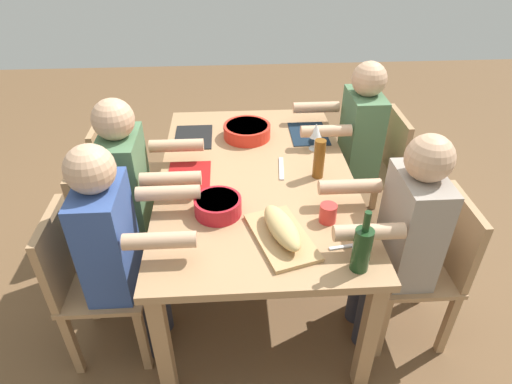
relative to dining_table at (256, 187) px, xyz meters
name	(u,v)px	position (x,y,z in m)	size (l,w,h in m)	color
ground_plane	(256,272)	(0.00, 0.00, -0.66)	(8.00, 8.00, 0.00)	brown
dining_table	(256,187)	(0.00, 0.00, 0.00)	(1.69, 1.05, 0.74)	#A87F56
chair_far_center	(108,218)	(0.00, 0.85, -0.18)	(0.40, 0.40, 0.85)	#A87F56
diner_far_center	(134,186)	(0.00, 0.66, 0.04)	(0.41, 0.53, 1.20)	#2D2D38
chair_far_right	(123,175)	(0.46, 0.85, -0.18)	(0.40, 0.40, 0.85)	#A87F56
chair_near_left	(430,262)	(-0.46, -0.85, -0.18)	(0.40, 0.40, 0.85)	#A87F56
diner_near_left	(402,231)	(-0.46, -0.66, 0.04)	(0.41, 0.53, 1.20)	#2D2D38
chair_near_right	(377,166)	(0.46, -0.85, -0.18)	(0.40, 0.40, 0.85)	#A87F56
diner_near_right	(354,139)	(0.46, -0.66, 0.04)	(0.41, 0.53, 1.20)	#2D2D38
chair_far_left	(87,278)	(-0.46, 0.85, -0.18)	(0.40, 0.40, 0.85)	#A87F56
diner_far_left	(118,243)	(-0.46, 0.66, 0.04)	(0.41, 0.53, 1.20)	#2D2D38
serving_bowl_pasta	(218,205)	(-0.33, 0.20, 0.13)	(0.23, 0.23, 0.08)	#B21923
serving_bowl_salad	(247,130)	(0.45, 0.03, 0.13)	(0.29, 0.29, 0.08)	red
cutting_board	(281,237)	(-0.53, -0.08, 0.09)	(0.40, 0.22, 0.02)	tan
bread_loaf	(282,227)	(-0.53, -0.08, 0.15)	(0.32, 0.11, 0.09)	tan
wine_bottle	(362,248)	(-0.73, -0.38, 0.19)	(0.08, 0.08, 0.29)	#193819
beer_bottle	(319,159)	(-0.03, -0.33, 0.19)	(0.06, 0.06, 0.22)	brown
wine_glass	(316,132)	(0.27, -0.37, 0.20)	(0.08, 0.08, 0.17)	silver
placemat_far_center	(189,177)	(0.00, 0.36, 0.08)	(0.32, 0.23, 0.01)	maroon
placemat_far_right	(194,137)	(0.46, 0.36, 0.08)	(0.32, 0.23, 0.01)	black
cup_near_left	(328,213)	(-0.42, -0.31, 0.13)	(0.08, 0.08, 0.09)	red
fork_near_left	(348,246)	(-0.60, -0.36, 0.08)	(0.02, 0.17, 0.01)	silver
placemat_near_right	(308,134)	(0.46, -0.36, 0.08)	(0.32, 0.23, 0.01)	#142333
carving_knife	(281,168)	(0.06, -0.15, 0.08)	(0.23, 0.02, 0.01)	silver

